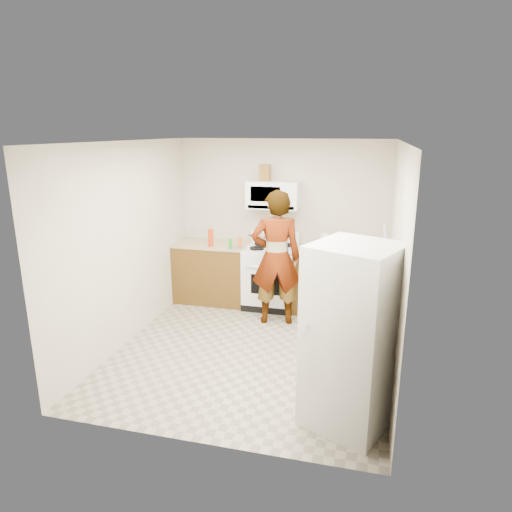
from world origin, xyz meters
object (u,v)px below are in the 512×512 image
(gas_range, at_px, (271,276))
(microwave, at_px, (273,195))
(person, at_px, (276,258))
(fridge, at_px, (352,337))
(saucepan, at_px, (264,239))
(kettle, at_px, (325,241))

(gas_range, xyz_separation_m, microwave, (0.00, 0.13, 1.21))
(gas_range, bearing_deg, person, -70.93)
(fridge, bearing_deg, saucepan, 140.80)
(person, xyz_separation_m, fridge, (1.12, -2.08, -0.08))
(microwave, height_order, person, microwave)
(microwave, distance_m, saucepan, 0.70)
(gas_range, distance_m, kettle, 0.97)
(fridge, xyz_separation_m, kettle, (-0.54, 2.80, 0.19))
(person, bearing_deg, gas_range, -85.88)
(person, xyz_separation_m, saucepan, (-0.34, 0.74, 0.08))
(fridge, bearing_deg, microwave, 138.83)
(gas_range, bearing_deg, saucepan, 129.26)
(gas_range, height_order, microwave, microwave)
(gas_range, height_order, kettle, kettle)
(microwave, xyz_separation_m, person, (0.20, -0.69, -0.77))
(gas_range, xyz_separation_m, person, (0.20, -0.57, 0.45))
(gas_range, xyz_separation_m, kettle, (0.78, 0.15, 0.55))
(fridge, bearing_deg, person, 141.79)
(gas_range, bearing_deg, kettle, 11.10)
(fridge, distance_m, kettle, 2.85)
(person, distance_m, kettle, 0.94)
(person, height_order, fridge, person)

